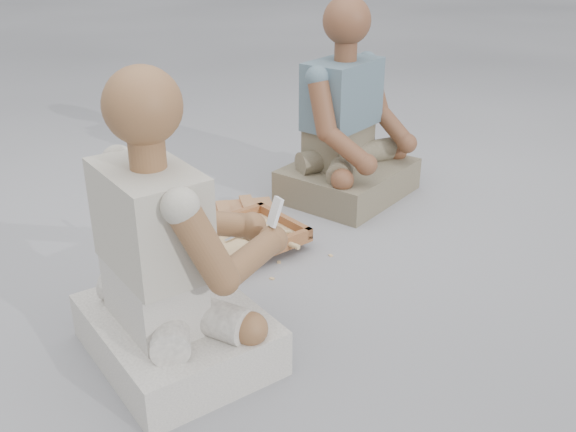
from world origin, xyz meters
TOP-DOWN VIEW (x-y plane):
  - ground at (0.00, 0.00)m, footprint 60.00×60.00m
  - carved_panel at (0.02, 0.72)m, footprint 0.71×0.59m
  - tool_tray at (0.02, 0.44)m, footprint 0.51×0.43m
  - chisel_0 at (0.14, 0.49)m, footprint 0.14×0.19m
  - chisel_1 at (0.13, 0.42)m, footprint 0.16×0.18m
  - chisel_2 at (0.09, 0.41)m, footprint 0.19×0.14m
  - chisel_3 at (0.03, 0.52)m, footprint 0.22×0.03m
  - chisel_4 at (0.15, 0.27)m, footprint 0.08×0.22m
  - chisel_5 at (0.07, 0.30)m, footprint 0.09×0.21m
  - chisel_6 at (0.09, 0.48)m, footprint 0.22×0.07m
  - chisel_7 at (0.16, 0.38)m, footprint 0.21×0.09m
  - chisel_8 at (0.05, 0.30)m, footprint 0.07×0.22m
  - chisel_9 at (0.03, 0.41)m, footprint 0.16×0.17m
  - wood_chip_0 at (-0.32, 0.44)m, footprint 0.02×0.02m
  - wood_chip_1 at (0.21, 0.55)m, footprint 0.02×0.02m
  - wood_chip_2 at (-0.30, 0.61)m, footprint 0.02×0.02m
  - wood_chip_3 at (0.33, 0.40)m, footprint 0.02×0.02m
  - wood_chip_4 at (0.10, 0.43)m, footprint 0.02×0.02m
  - wood_chip_5 at (-0.25, 0.59)m, footprint 0.02×0.02m
  - wood_chip_6 at (-0.12, 0.72)m, footprint 0.02×0.02m
  - wood_chip_7 at (0.24, 0.75)m, footprint 0.02×0.02m
  - wood_chip_8 at (0.31, 0.19)m, footprint 0.02×0.02m
  - wood_chip_9 at (0.07, 0.57)m, footprint 0.02×0.02m
  - wood_chip_10 at (0.28, 0.73)m, footprint 0.02×0.02m
  - wood_chip_11 at (0.09, 0.26)m, footprint 0.02×0.02m
  - wood_chip_12 at (-0.27, 0.17)m, footprint 0.02×0.02m
  - wood_chip_13 at (-0.04, 0.29)m, footprint 0.02×0.02m
  - wood_chip_14 at (0.30, 0.71)m, footprint 0.02×0.02m
  - wood_chip_15 at (-0.00, 0.16)m, footprint 0.02×0.02m
  - craftsman at (-0.53, -0.10)m, footprint 0.66×0.65m
  - companion at (0.78, 0.71)m, footprint 0.78×0.70m
  - mobile_phone at (-0.17, -0.14)m, footprint 0.05×0.04m

SIDE VIEW (x-z plane):
  - ground at x=0.00m, z-range 0.00..0.00m
  - wood_chip_0 at x=-0.32m, z-range 0.00..0.00m
  - wood_chip_1 at x=0.21m, z-range 0.00..0.00m
  - wood_chip_2 at x=-0.30m, z-range 0.00..0.00m
  - wood_chip_3 at x=0.33m, z-range 0.00..0.00m
  - wood_chip_4 at x=0.10m, z-range 0.00..0.00m
  - wood_chip_5 at x=-0.25m, z-range 0.00..0.00m
  - wood_chip_6 at x=-0.12m, z-range 0.00..0.00m
  - wood_chip_7 at x=0.24m, z-range 0.00..0.00m
  - wood_chip_8 at x=0.31m, z-range 0.00..0.00m
  - wood_chip_9 at x=0.07m, z-range 0.00..0.00m
  - wood_chip_10 at x=0.28m, z-range 0.00..0.00m
  - wood_chip_11 at x=0.09m, z-range 0.00..0.00m
  - wood_chip_12 at x=-0.27m, z-range 0.00..0.00m
  - wood_chip_13 at x=-0.04m, z-range 0.00..0.00m
  - wood_chip_14 at x=0.30m, z-range 0.00..0.00m
  - wood_chip_15 at x=0.00m, z-range 0.00..0.00m
  - carved_panel at x=0.02m, z-range 0.00..0.04m
  - tool_tray at x=0.02m, z-range 0.03..0.09m
  - chisel_5 at x=0.07m, z-range 0.06..0.08m
  - chisel_4 at x=0.15m, z-range 0.06..0.08m
  - chisel_1 at x=0.13m, z-range 0.06..0.08m
  - chisel_8 at x=0.05m, z-range 0.06..0.08m
  - chisel_7 at x=0.16m, z-range 0.06..0.08m
  - chisel_2 at x=0.09m, z-range 0.06..0.08m
  - chisel_0 at x=0.14m, z-range 0.06..0.08m
  - chisel_6 at x=0.09m, z-range 0.06..0.08m
  - chisel_3 at x=0.03m, z-range 0.06..0.08m
  - chisel_9 at x=0.03m, z-range 0.06..0.09m
  - craftsman at x=-0.53m, z-range -0.15..0.81m
  - companion at x=0.78m, z-range -0.17..0.84m
  - mobile_phone at x=-0.17m, z-range 0.40..0.50m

